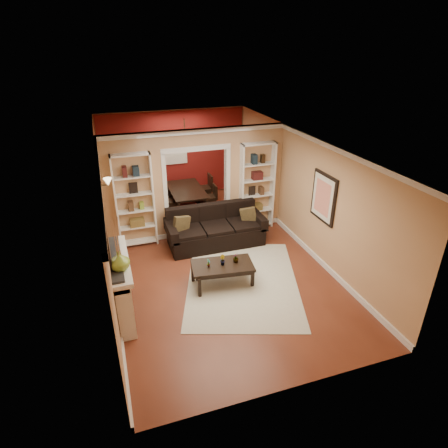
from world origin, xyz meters
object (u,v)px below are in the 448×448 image
object	(u,v)px
bookshelf_right	(257,187)
dining_table	(188,198)
fireplace	(123,286)
coffee_table	(222,274)
bookshelf_left	(135,201)
sofa	(216,227)

from	to	relation	value
bookshelf_right	dining_table	size ratio (longest dim) A/B	1.31
fireplace	coffee_table	bearing A→B (deg)	8.24
dining_table	coffee_table	bearing A→B (deg)	176.80
coffee_table	dining_table	world-z (taller)	dining_table
bookshelf_left	fireplace	xyz separation A→B (m)	(-0.54, -2.53, -0.57)
fireplace	dining_table	distance (m)	4.86
coffee_table	bookshelf_right	distance (m)	2.94
sofa	coffee_table	bearing A→B (deg)	-102.53
coffee_table	bookshelf_left	xyz separation A→B (m)	(-1.43, 2.24, 0.92)
sofa	coffee_table	xyz separation A→B (m)	(-0.37, -1.66, -0.23)
bookshelf_left	bookshelf_right	size ratio (longest dim) A/B	1.00
bookshelf_left	dining_table	bearing A→B (deg)	47.16
bookshelf_right	dining_table	distance (m)	2.45
coffee_table	bookshelf_right	xyz separation A→B (m)	(1.67, 2.24, 0.92)
sofa	fireplace	xyz separation A→B (m)	(-2.34, -1.95, 0.12)
sofa	fireplace	bearing A→B (deg)	-140.25
bookshelf_right	fireplace	bearing A→B (deg)	-145.20
sofa	bookshelf_right	bearing A→B (deg)	24.11
coffee_table	bookshelf_left	distance (m)	2.82
bookshelf_right	dining_table	bearing A→B (deg)	128.81
bookshelf_right	fireplace	size ratio (longest dim) A/B	1.35
sofa	bookshelf_right	distance (m)	1.58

